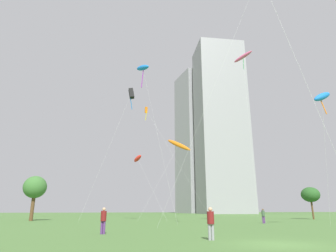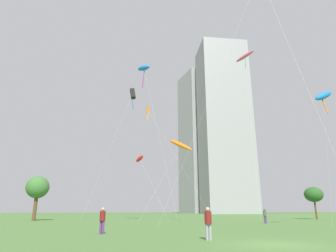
{
  "view_description": "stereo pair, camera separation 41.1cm",
  "coord_description": "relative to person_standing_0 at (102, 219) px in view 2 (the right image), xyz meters",
  "views": [
    {
      "loc": [
        -8.48,
        -13.84,
        1.69
      ],
      "look_at": [
        -2.99,
        12.64,
        9.58
      ],
      "focal_mm": 30.48,
      "sensor_mm": 36.0,
      "label": 1
    },
    {
      "loc": [
        -8.08,
        -13.92,
        1.69
      ],
      "look_at": [
        -2.99,
        12.64,
        9.58
      ],
      "focal_mm": 30.48,
      "sensor_mm": 36.0,
      "label": 2
    }
  ],
  "objects": [
    {
      "name": "person_standing_1",
      "position": [
        19.18,
        12.0,
        -0.04
      ],
      "size": [
        0.39,
        0.39,
        1.74
      ],
      "rotation": [
        0.0,
        0.0,
        5.87
      ],
      "color": "#593372",
      "rests_on": "ground"
    },
    {
      "name": "kite_flying_3",
      "position": [
        3.95,
        13.65,
        19.27
      ],
      "size": [
        5.52,
        2.55,
        20.97
      ],
      "color": "silver",
      "rests_on": "ground"
    },
    {
      "name": "kite_flying_7",
      "position": [
        24.27,
        23.32,
        28.82
      ],
      "size": [
        3.07,
        5.63,
        30.65
      ],
      "color": "silver",
      "rests_on": "ground"
    },
    {
      "name": "distant_highrise_0",
      "position": [
        40.89,
        101.65,
        31.06
      ],
      "size": [
        21.01,
        19.17,
        64.2
      ],
      "primitive_type": "cube",
      "rotation": [
        0.0,
        0.0,
        0.18
      ],
      "color": "#939399",
      "rests_on": "ground"
    },
    {
      "name": "park_tree_0",
      "position": [
        -10.7,
        25.82,
        3.8
      ],
      "size": [
        3.39,
        3.39,
        6.58
      ],
      "color": "brown",
      "rests_on": "ground"
    },
    {
      "name": "kite_flying_5",
      "position": [
        6.18,
        26.12,
        17.44
      ],
      "size": [
        10.16,
        4.94,
        19.27
      ],
      "color": "silver",
      "rests_on": "ground"
    },
    {
      "name": "kite_flying_2",
      "position": [
        5.04,
        28.1,
        9.2
      ],
      "size": [
        4.87,
        7.32,
        10.99
      ],
      "color": "silver",
      "rests_on": "ground"
    },
    {
      "name": "distant_highrise_1",
      "position": [
        43.73,
        82.51,
        33.6
      ],
      "size": [
        19.75,
        17.6,
        69.28
      ],
      "primitive_type": "cube",
      "rotation": [
        0.0,
        0.0,
        -0.07
      ],
      "color": "#939399",
      "rests_on": "ground"
    },
    {
      "name": "person_standing_2",
      "position": [
        6.06,
        -5.34,
        -0.0
      ],
      "size": [
        0.4,
        0.4,
        1.8
      ],
      "rotation": [
        0.0,
        0.0,
        3.03
      ],
      "color": "gray",
      "rests_on": "ground"
    },
    {
      "name": "kite_flying_0",
      "position": [
        2.87,
        18.84,
        17.47
      ],
      "size": [
        6.77,
        1.36,
        19.5
      ],
      "color": "silver",
      "rests_on": "ground"
    },
    {
      "name": "kite_flying_4",
      "position": [
        11.28,
        23.11,
        10.83
      ],
      "size": [
        8.56,
        3.96,
        13.32
      ],
      "color": "silver",
      "rests_on": "ground"
    },
    {
      "name": "kite_flying_8",
      "position": [
        21.73,
        2.37,
        12.0
      ],
      "size": [
        2.4,
        3.3,
        13.86
      ],
      "color": "silver",
      "rests_on": "ground"
    },
    {
      "name": "ground",
      "position": [
        8.66,
        -7.84,
        -1.04
      ],
      "size": [
        280.0,
        280.0,
        0.0
      ],
      "primitive_type": "plane",
      "color": "#4C7538"
    },
    {
      "name": "park_tree_1",
      "position": [
        35.05,
        23.45,
        3.06
      ],
      "size": [
        3.11,
        3.11,
        5.4
      ],
      "color": "brown",
      "rests_on": "ground"
    },
    {
      "name": "person_standing_0",
      "position": [
        0.0,
        0.0,
        0.0
      ],
      "size": [
        0.4,
        0.4,
        1.8
      ],
      "rotation": [
        0.0,
        0.0,
        2.75
      ],
      "color": "#593372",
      "rests_on": "ground"
    }
  ]
}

